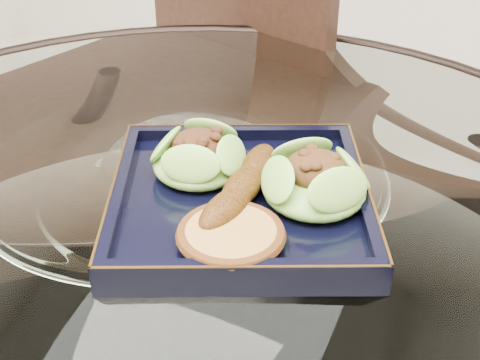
% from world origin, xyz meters
% --- Properties ---
extents(dining_table, '(1.13, 1.13, 0.77)m').
position_xyz_m(dining_table, '(-0.00, -0.00, 0.60)').
color(dining_table, white).
rests_on(dining_table, ground).
extents(dining_chair, '(0.55, 0.55, 1.00)m').
position_xyz_m(dining_chair, '(-0.22, 0.45, 0.56)').
color(dining_chair, '#321A10').
rests_on(dining_chair, ground).
extents(navy_plate, '(0.36, 0.36, 0.02)m').
position_xyz_m(navy_plate, '(0.06, 0.01, 0.77)').
color(navy_plate, black).
rests_on(navy_plate, dining_table).
extents(lettuce_wrap_left, '(0.12, 0.12, 0.04)m').
position_xyz_m(lettuce_wrap_left, '(-0.00, 0.03, 0.80)').
color(lettuce_wrap_left, '#5B9F2E').
rests_on(lettuce_wrap_left, navy_plate).
extents(lettuce_wrap_right, '(0.14, 0.14, 0.04)m').
position_xyz_m(lettuce_wrap_right, '(0.13, 0.03, 0.80)').
color(lettuce_wrap_right, '#59A12F').
rests_on(lettuce_wrap_right, navy_plate).
extents(roasted_plantain, '(0.04, 0.17, 0.03)m').
position_xyz_m(roasted_plantain, '(0.06, 0.00, 0.80)').
color(roasted_plantain, '#5F320A').
rests_on(roasted_plantain, navy_plate).
extents(crumb_patty, '(0.10, 0.10, 0.02)m').
position_xyz_m(crumb_patty, '(0.08, -0.07, 0.79)').
color(crumb_patty, '#AC7C39').
rests_on(crumb_patty, navy_plate).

